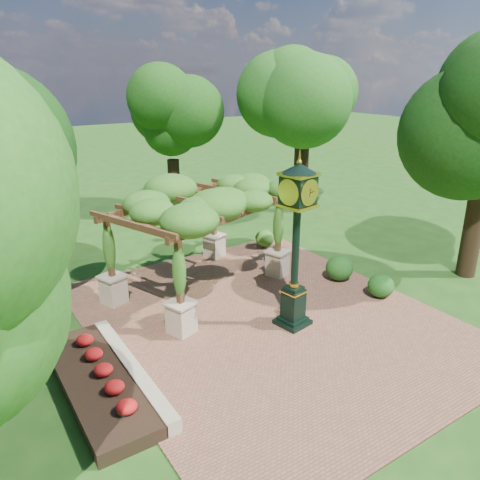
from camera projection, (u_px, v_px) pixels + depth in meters
ground at (286, 333)px, 13.92m from camera, size 120.00×120.00×0.00m
brick_plaza at (266, 319)px, 14.70m from camera, size 10.00×12.00×0.04m
border_wall at (132, 370)px, 11.88m from camera, size 0.35×5.00×0.40m
flower_bed at (97, 383)px, 11.42m from camera, size 1.50×5.00×0.36m
pedestal_clock at (296, 232)px, 13.35m from camera, size 1.15×1.15×5.07m
pergola at (198, 205)px, 15.70m from camera, size 6.93×5.54×3.79m
sundial at (174, 232)px, 21.42m from camera, size 0.58×0.58×0.89m
shrub_front at (381, 286)px, 15.98m from camera, size 0.98×0.98×0.80m
shrub_mid at (339, 268)px, 17.27m from camera, size 1.23×1.23×0.91m
shrub_back at (265, 238)px, 20.56m from camera, size 0.99×0.99×0.75m
tree_north at (171, 120)px, 24.88m from camera, size 3.76×3.76×7.18m
tree_east_far at (305, 73)px, 23.70m from camera, size 4.51×4.51×10.63m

